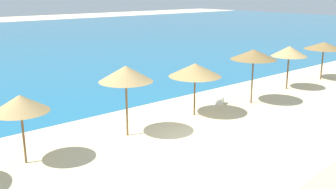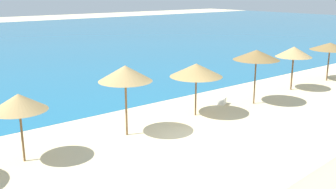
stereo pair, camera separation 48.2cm
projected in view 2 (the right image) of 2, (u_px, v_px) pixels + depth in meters
The scene contains 8 objects.
ground_plane at pixel (198, 141), 15.59m from camera, with size 160.00×160.00×0.00m, color beige.
beach_umbrella_3 at pixel (19, 102), 13.20m from camera, with size 1.91×1.91×2.44m.
beach_umbrella_4 at pixel (125, 74), 15.57m from camera, with size 2.18×2.18×2.92m.
beach_umbrella_5 at pixel (196, 70), 18.21m from camera, with size 2.47×2.47×2.51m.
beach_umbrella_6 at pixel (256, 55), 20.02m from camera, with size 2.38×2.38×2.85m.
beach_umbrella_7 at pixel (294, 52), 22.98m from camera, with size 2.12×2.12×2.60m.
beach_umbrella_8 at pixel (330, 46), 25.38m from camera, with size 2.52×2.52×2.50m.
cooler_box at pixel (222, 101), 20.50m from camera, with size 0.46×0.38×0.38m, color white.
Camera 2 is at (-10.06, -10.62, 5.81)m, focal length 41.98 mm.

